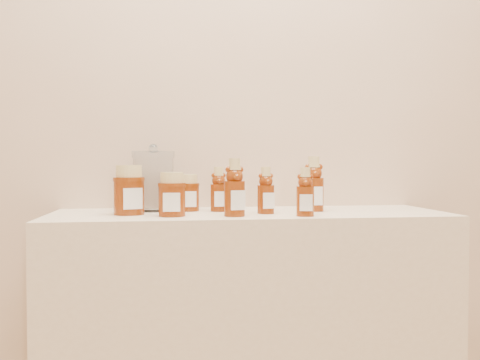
{
  "coord_description": "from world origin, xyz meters",
  "views": [
    {
      "loc": [
        -0.24,
        0.02,
        1.05
      ],
      "look_at": [
        -0.03,
        1.52,
        1.0
      ],
      "focal_mm": 38.0,
      "sensor_mm": 36.0,
      "label": 1
    }
  ],
  "objects": [
    {
      "name": "wall_back",
      "position": [
        0.0,
        1.75,
        1.35
      ],
      "size": [
        3.5,
        0.02,
        2.7
      ],
      "primitive_type": "cube",
      "color": "tan",
      "rests_on": "ground"
    },
    {
      "name": "display_table",
      "position": [
        0.0,
        1.55,
        0.45
      ],
      "size": [
        1.2,
        0.4,
        0.9
      ],
      "primitive_type": "cube",
      "color": "beige",
      "rests_on": "ground"
    },
    {
      "name": "bear_bottle_back_left",
      "position": [
        -0.09,
        1.6,
        0.98
      ],
      "size": [
        0.06,
        0.06,
        0.16
      ],
      "primitive_type": null,
      "rotation": [
        0.0,
        0.0,
        0.09
      ],
      "color": "#5F2007",
      "rests_on": "display_table"
    },
    {
      "name": "bear_bottle_back_mid",
      "position": [
        0.04,
        1.5,
        0.98
      ],
      "size": [
        0.06,
        0.06,
        0.16
      ],
      "primitive_type": null,
      "rotation": [
        0.0,
        0.0,
        0.17
      ],
      "color": "#5F2007",
      "rests_on": "display_table"
    },
    {
      "name": "bear_bottle_back_right",
      "position": [
        0.21,
        1.56,
        1.0
      ],
      "size": [
        0.07,
        0.07,
        0.19
      ],
      "primitive_type": null,
      "rotation": [
        0.0,
        0.0,
        -0.1
      ],
      "color": "#5F2007",
      "rests_on": "display_table"
    },
    {
      "name": "bear_bottle_front_left",
      "position": [
        -0.06,
        1.44,
        0.99
      ],
      "size": [
        0.07,
        0.07,
        0.18
      ],
      "primitive_type": null,
      "rotation": [
        0.0,
        0.0,
        0.21
      ],
      "color": "#5F2007",
      "rests_on": "display_table"
    },
    {
      "name": "bear_bottle_front_right",
      "position": [
        0.14,
        1.42,
        0.98
      ],
      "size": [
        0.06,
        0.06,
        0.16
      ],
      "primitive_type": null,
      "rotation": [
        0.0,
        0.0,
        -0.17
      ],
      "color": "#5F2007",
      "rests_on": "display_table"
    },
    {
      "name": "honey_jar_left",
      "position": [
        -0.36,
        1.53,
        0.97
      ],
      "size": [
        0.12,
        0.12,
        0.14
      ],
      "primitive_type": null,
      "rotation": [
        0.0,
        0.0,
        0.32
      ],
      "color": "#5F2007",
      "rests_on": "display_table"
    },
    {
      "name": "honey_jar_back",
      "position": [
        -0.19,
        1.62,
        0.96
      ],
      "size": [
        0.08,
        0.08,
        0.12
      ],
      "primitive_type": null,
      "rotation": [
        0.0,
        0.0,
        0.08
      ],
      "color": "#5F2007",
      "rests_on": "display_table"
    },
    {
      "name": "honey_jar_front",
      "position": [
        -0.24,
        1.47,
        0.96
      ],
      "size": [
        0.08,
        0.08,
        0.12
      ],
      "primitive_type": null,
      "rotation": [
        0.0,
        0.0,
        -0.03
      ],
      "color": "#5F2007",
      "rests_on": "display_table"
    },
    {
      "name": "glass_canister",
      "position": [
        -0.29,
        1.64,
        1.0
      ],
      "size": [
        0.17,
        0.17,
        0.2
      ],
      "primitive_type": null,
      "rotation": [
        0.0,
        0.0,
        -0.35
      ],
      "color": "white",
      "rests_on": "display_table"
    }
  ]
}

